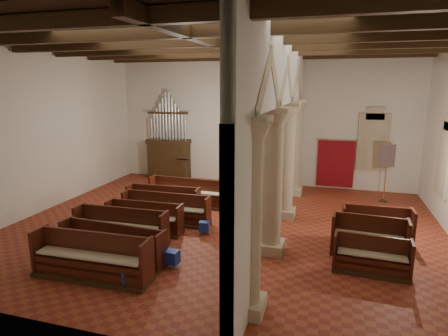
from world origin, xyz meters
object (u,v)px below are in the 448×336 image
(lectern, at_px, (184,171))
(nave_pew_0, at_px, (92,264))
(pipe_organ, at_px, (169,152))
(aisle_pew_0, at_px, (371,261))
(processional_banner, at_px, (385,182))

(lectern, bearing_deg, nave_pew_0, -85.61)
(pipe_organ, distance_m, lectern, 1.31)
(lectern, xyz_separation_m, nave_pew_0, (1.44, -9.37, -0.15))
(nave_pew_0, xyz_separation_m, aisle_pew_0, (6.56, 2.19, -0.06))
(pipe_organ, distance_m, processional_banner, 10.01)
(pipe_organ, bearing_deg, lectern, -20.04)
(lectern, relative_size, aisle_pew_0, 0.67)
(processional_banner, bearing_deg, pipe_organ, 163.95)
(lectern, distance_m, aisle_pew_0, 10.75)
(processional_banner, distance_m, aisle_pew_0, 6.55)
(lectern, bearing_deg, processional_banner, -8.95)
(processional_banner, xyz_separation_m, nave_pew_0, (-7.57, -8.64, -0.44))
(processional_banner, xyz_separation_m, aisle_pew_0, (-1.01, -6.45, -0.50))
(nave_pew_0, distance_m, aisle_pew_0, 6.92)
(pipe_organ, xyz_separation_m, nave_pew_0, (2.37, -9.71, -1.00))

